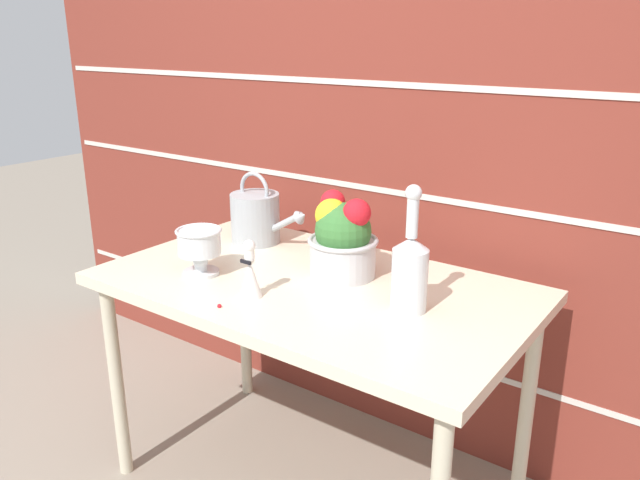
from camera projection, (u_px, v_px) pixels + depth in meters
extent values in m
cube|color=maroon|center=(400.00, 138.00, 2.12)|extent=(3.60, 0.08, 2.20)
cube|color=beige|center=(387.00, 343.00, 2.33)|extent=(3.53, 0.00, 0.02)
cube|color=beige|center=(392.00, 192.00, 2.15)|extent=(3.53, 0.00, 0.02)
cube|color=beige|center=(396.00, 85.00, 2.03)|extent=(3.53, 0.00, 0.02)
cube|color=beige|center=(313.00, 287.00, 1.85)|extent=(1.27, 0.74, 0.04)
cylinder|color=beige|center=(116.00, 381.00, 2.05)|extent=(0.04, 0.04, 0.70)
cylinder|color=beige|center=(245.00, 315.00, 2.53)|extent=(0.04, 0.04, 0.70)
cylinder|color=beige|center=(526.00, 411.00, 1.89)|extent=(0.04, 0.04, 0.70)
cylinder|color=#9EA3A8|center=(255.00, 218.00, 2.17)|extent=(0.17, 0.17, 0.17)
cylinder|color=#9EA3A8|center=(286.00, 222.00, 2.09)|extent=(0.14, 0.02, 0.09)
cone|color=#9EA3A8|center=(302.00, 216.00, 2.05)|extent=(0.05, 0.05, 0.06)
torus|color=#9EA3A8|center=(254.00, 190.00, 2.14)|extent=(0.13, 0.01, 0.13)
cylinder|color=silver|center=(201.00, 272.00, 1.90)|extent=(0.11, 0.11, 0.01)
cylinder|color=silver|center=(201.00, 262.00, 1.89)|extent=(0.04, 0.04, 0.05)
sphere|color=silver|center=(200.00, 261.00, 1.89)|extent=(0.05, 0.05, 0.05)
cylinder|color=silver|center=(199.00, 242.00, 1.87)|extent=(0.13, 0.13, 0.07)
torus|color=silver|center=(198.00, 231.00, 1.86)|extent=(0.14, 0.14, 0.01)
cylinder|color=#BCBCC1|center=(343.00, 258.00, 1.88)|extent=(0.20, 0.20, 0.11)
torus|color=#BCBCC1|center=(343.00, 240.00, 1.86)|extent=(0.21, 0.21, 0.01)
sphere|color=#387033|center=(343.00, 231.00, 1.85)|extent=(0.17, 0.17, 0.17)
sphere|color=yellow|center=(332.00, 215.00, 1.85)|extent=(0.10, 0.10, 0.10)
sphere|color=red|center=(333.00, 202.00, 1.88)|extent=(0.08, 0.08, 0.08)
sphere|color=red|center=(357.00, 213.00, 1.80)|extent=(0.08, 0.08, 0.08)
cylinder|color=silver|center=(409.00, 280.00, 1.63)|extent=(0.10, 0.10, 0.17)
cone|color=silver|center=(411.00, 244.00, 1.60)|extent=(0.10, 0.10, 0.03)
cylinder|color=silver|center=(412.00, 218.00, 1.58)|extent=(0.03, 0.03, 0.10)
sphere|color=silver|center=(414.00, 193.00, 1.56)|extent=(0.04, 0.04, 0.04)
cone|color=white|center=(250.00, 278.00, 1.73)|extent=(0.06, 0.06, 0.11)
cylinder|color=white|center=(249.00, 253.00, 1.70)|extent=(0.03, 0.03, 0.04)
sphere|color=white|center=(249.00, 246.00, 1.70)|extent=(0.04, 0.04, 0.04)
cube|color=black|center=(246.00, 262.00, 1.70)|extent=(0.04, 0.01, 0.01)
sphere|color=red|center=(219.00, 306.00, 1.67)|extent=(0.01, 0.01, 0.01)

